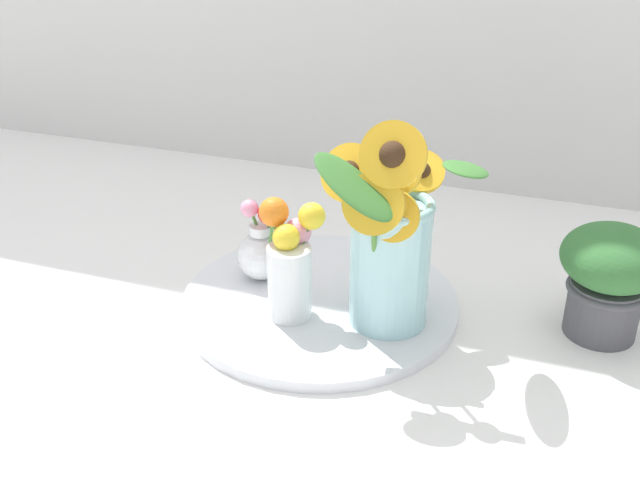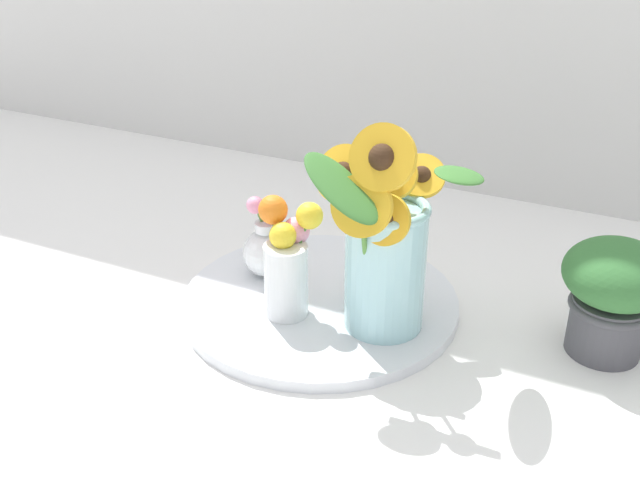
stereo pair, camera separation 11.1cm
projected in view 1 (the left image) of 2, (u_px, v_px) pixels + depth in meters
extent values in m
plane|color=white|center=(324.00, 322.00, 1.13)|extent=(6.00, 6.00, 0.00)
cylinder|color=silver|center=(320.00, 302.00, 1.16)|extent=(0.43, 0.43, 0.02)
cylinder|color=#9ED1D6|center=(390.00, 266.00, 1.06)|extent=(0.11, 0.11, 0.18)
torus|color=#9ED1D6|center=(393.00, 205.00, 1.02)|extent=(0.12, 0.12, 0.01)
cylinder|color=#4C8438|center=(395.00, 262.00, 1.04)|extent=(0.01, 0.05, 0.16)
cylinder|color=gold|center=(394.00, 216.00, 0.98)|extent=(0.07, 0.03, 0.07)
sphere|color=#382314|center=(394.00, 216.00, 0.98)|extent=(0.03, 0.03, 0.03)
cylinder|color=#4C8438|center=(401.00, 227.00, 1.08)|extent=(0.04, 0.05, 0.15)
cylinder|color=gold|center=(421.00, 172.00, 1.06)|extent=(0.08, 0.06, 0.06)
sphere|color=#382314|center=(421.00, 172.00, 1.06)|extent=(0.03, 0.03, 0.03)
cylinder|color=#4C8438|center=(392.00, 233.00, 1.05)|extent=(0.01, 0.01, 0.19)
cylinder|color=gold|center=(397.00, 172.00, 1.01)|extent=(0.07, 0.05, 0.06)
sphere|color=#382314|center=(397.00, 172.00, 1.01)|extent=(0.03, 0.03, 0.03)
cylinder|color=#4C8438|center=(367.00, 240.00, 1.03)|extent=(0.06, 0.01, 0.19)
cylinder|color=gold|center=(350.00, 173.00, 0.99)|extent=(0.10, 0.05, 0.09)
sphere|color=#382314|center=(350.00, 173.00, 0.99)|extent=(0.03, 0.03, 0.03)
cylinder|color=#4C8438|center=(395.00, 235.00, 1.00)|extent=(0.01, 0.05, 0.24)
cylinder|color=gold|center=(393.00, 155.00, 0.93)|extent=(0.09, 0.05, 0.08)
sphere|color=#382314|center=(393.00, 155.00, 0.93)|extent=(0.04, 0.04, 0.04)
cylinder|color=#4C8438|center=(374.00, 257.00, 1.01)|extent=(0.01, 0.06, 0.18)
cylinder|color=gold|center=(373.00, 204.00, 0.94)|extent=(0.08, 0.04, 0.08)
sphere|color=#382314|center=(373.00, 204.00, 0.94)|extent=(0.03, 0.03, 0.03)
ellipsoid|color=#38702D|center=(353.00, 186.00, 0.93)|extent=(0.13, 0.09, 0.08)
ellipsoid|color=#38702D|center=(466.00, 169.00, 0.97)|extent=(0.07, 0.13, 0.06)
cylinder|color=white|center=(290.00, 282.00, 1.09)|extent=(0.06, 0.06, 0.11)
cylinder|color=#427533|center=(279.00, 254.00, 1.09)|extent=(0.02, 0.01, 0.13)
sphere|color=orange|center=(273.00, 213.00, 1.07)|extent=(0.04, 0.04, 0.04)
cylinder|color=#427533|center=(294.00, 263.00, 1.10)|extent=(0.01, 0.02, 0.10)
sphere|color=pink|center=(298.00, 232.00, 1.08)|extent=(0.04, 0.04, 0.04)
cylinder|color=#427533|center=(299.00, 257.00, 1.08)|extent=(0.03, 0.04, 0.12)
sphere|color=yellow|center=(312.00, 216.00, 1.06)|extent=(0.04, 0.04, 0.04)
cylinder|color=#427533|center=(290.00, 264.00, 1.08)|extent=(0.01, 0.01, 0.09)
sphere|color=yellow|center=(286.00, 237.00, 1.06)|extent=(0.04, 0.04, 0.04)
sphere|color=white|center=(262.00, 256.00, 1.20)|extent=(0.08, 0.08, 0.08)
cylinder|color=white|center=(261.00, 230.00, 1.18)|extent=(0.04, 0.04, 0.02)
cylinder|color=#4C8438|center=(260.00, 232.00, 1.18)|extent=(0.03, 0.02, 0.08)
sphere|color=pink|center=(250.00, 208.00, 1.16)|extent=(0.03, 0.03, 0.03)
cylinder|color=#4C8438|center=(269.00, 241.00, 1.18)|extent=(0.01, 0.01, 0.10)
sphere|color=red|center=(268.00, 213.00, 1.16)|extent=(0.03, 0.03, 0.03)
cylinder|color=#4C8438|center=(270.00, 239.00, 1.15)|extent=(0.03, 0.03, 0.11)
sphere|color=#C6337A|center=(275.00, 212.00, 1.12)|extent=(0.03, 0.03, 0.03)
cylinder|color=#4C4C51|center=(603.00, 308.00, 1.09)|extent=(0.10, 0.10, 0.08)
torus|color=#4C4C51|center=(607.00, 289.00, 1.07)|extent=(0.11, 0.11, 0.01)
ellipsoid|color=#336B33|center=(613.00, 257.00, 1.05)|extent=(0.15, 0.15, 0.09)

